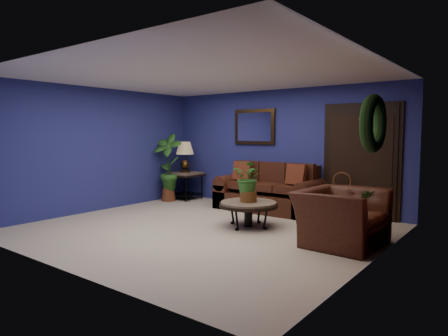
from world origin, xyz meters
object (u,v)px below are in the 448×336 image
Objects in this scene: end_table at (185,178)px; armchair at (341,217)px; coffee_table at (248,205)px; table_lamp at (185,153)px; side_chair at (340,193)px; sofa at (270,195)px.

armchair is (4.45, -1.55, -0.11)m from end_table.
end_table reaches higher than coffee_table.
table_lamp is 0.81× the size of side_chair.
side_chair is (1.02, 1.51, 0.12)m from coffee_table.
sofa is at bearing 55.55° from armchair.
side_chair is (1.47, 0.03, 0.17)m from sofa.
coffee_table is 1.66m from armchair.
coffee_table is 3.23m from table_lamp.
sofa is at bearing 106.93° from coffee_table.
table_lamp is (0.00, 0.00, 0.61)m from end_table.
end_table is (-2.80, 1.45, 0.13)m from coffee_table.
table_lamp is at bearing 152.63° from coffee_table.
coffee_table is 1.42× the size of table_lamp.
table_lamp is 4.77m from armchair.
side_chair reaches higher than armchair.
sofa is 1.80× the size of armchair.
end_table is at bearing 172.89° from side_chair.
coffee_table is 1.83m from side_chair.
sofa reaches higher than armchair.
coffee_table is at bearing -132.02° from side_chair.
side_chair is at bearing 1.24° from sofa.
sofa is 3.09× the size of table_lamp.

